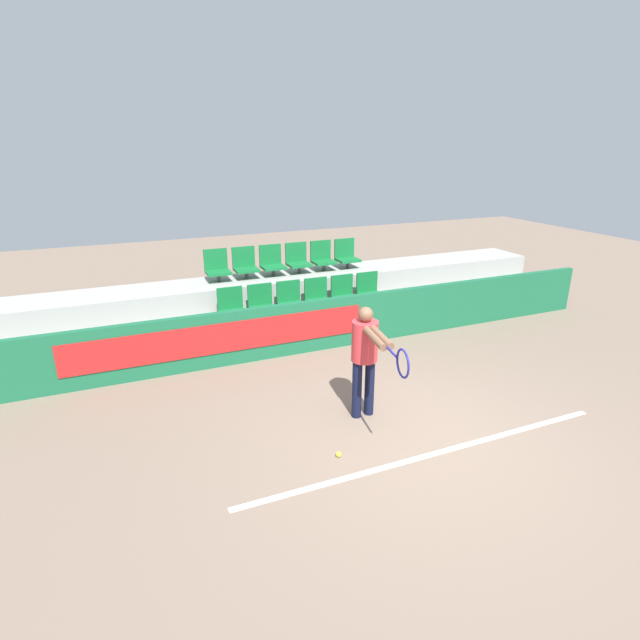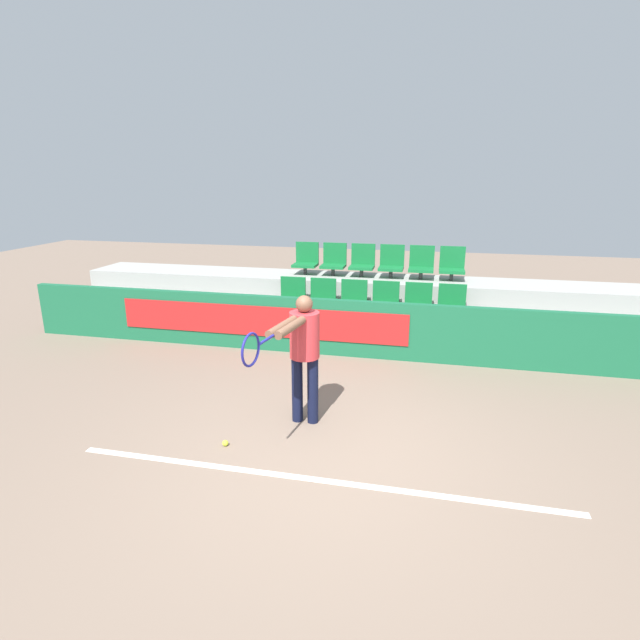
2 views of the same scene
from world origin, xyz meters
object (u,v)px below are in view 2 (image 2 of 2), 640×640
Objects in this scene: stadium_chair_4 at (418,303)px; stadium_chair_10 at (421,264)px; tennis_player at (302,347)px; stadium_chair_3 at (385,301)px; stadium_chair_2 at (353,300)px; stadium_chair_11 at (452,265)px; stadium_chair_8 at (362,262)px; stadium_chair_0 at (292,296)px; stadium_chair_7 at (334,261)px; stadium_chair_9 at (391,263)px; stadium_chair_1 at (322,298)px; stadium_chair_5 at (452,305)px; stadium_chair_6 at (306,260)px; tennis_ball at (225,443)px.

stadium_chair_4 is 1.16m from stadium_chair_10.
stadium_chair_3 is at bearing 87.57° from tennis_player.
stadium_chair_2 and stadium_chair_3 have the same top height.
stadium_chair_8 is at bearing 180.00° from stadium_chair_11.
stadium_chair_0 and stadium_chair_2 have the same top height.
stadium_chair_10 is 4.36m from tennis_player.
stadium_chair_7 reaches higher than stadium_chair_4.
stadium_chair_0 is 2.02m from stadium_chair_9.
stadium_chair_1 and stadium_chair_3 have the same top height.
tennis_player is (-0.09, -4.19, -0.27)m from stadium_chair_8.
stadium_chair_8 is 1.00× the size of stadium_chair_9.
stadium_chair_0 is 2.49m from stadium_chair_10.
stadium_chair_11 is (1.65, 0.00, 0.00)m from stadium_chair_8.
stadium_chair_4 is at bearing -32.50° from stadium_chair_7.
stadium_chair_9 is at bearing 136.30° from stadium_chair_5.
stadium_chair_8 is 1.10m from stadium_chair_10.
stadium_chair_0 is 1.00× the size of stadium_chair_2.
stadium_chair_1 is 2.20m from stadium_chair_5.
tennis_player is (-1.75, -3.13, 0.21)m from stadium_chair_5.
stadium_chair_7 is at bearing 0.00° from stadium_chair_6.
stadium_chair_2 reaches higher than tennis_ball.
stadium_chair_0 is 1.00× the size of stadium_chair_4.
stadium_chair_3 is 3.21m from tennis_player.
stadium_chair_6 is at bearing 117.62° from stadium_chair_1.
stadium_chair_2 is 1.00× the size of stadium_chair_3.
stadium_chair_10 is at bearing 117.62° from stadium_chair_5.
stadium_chair_3 is 1.00× the size of stadium_chair_8.
stadium_chair_11 reaches higher than tennis_player.
stadium_chair_11 is at bearing 0.00° from stadium_chair_8.
stadium_chair_10 is at bearing 83.25° from tennis_player.
stadium_chair_10 reaches higher than stadium_chair_2.
stadium_chair_8 is 5.07m from tennis_ball.
stadium_chair_4 is at bearing -90.00° from stadium_chair_10.
stadium_chair_3 is at bearing 180.00° from stadium_chair_4.
stadium_chair_9 is at bearing 74.60° from tennis_ball.
stadium_chair_1 is 1.28m from stadium_chair_6.
stadium_chair_5 is 1.00× the size of stadium_chair_9.
stadium_chair_9 reaches higher than stadium_chair_5.
stadium_chair_1 is 9.14× the size of tennis_ball.
stadium_chair_5 is at bearing -20.92° from stadium_chair_6.
stadium_chair_0 is at bearing 180.00° from stadium_chair_4.
stadium_chair_1 reaches higher than tennis_ball.
tennis_player is at bearing -76.45° from stadium_chair_6.
stadium_chair_6 is 1.00× the size of stadium_chair_8.
stadium_chair_11 reaches higher than stadium_chair_1.
stadium_chair_1 is 0.39× the size of tennis_player.
stadium_chair_9 is (0.55, 0.00, 0.00)m from stadium_chair_8.
tennis_player is at bearing -119.11° from stadium_chair_5.
stadium_chair_10 is (1.65, 0.00, 0.00)m from stadium_chair_7.
tennis_ball is (-0.24, -4.86, -1.20)m from stadium_chair_7.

